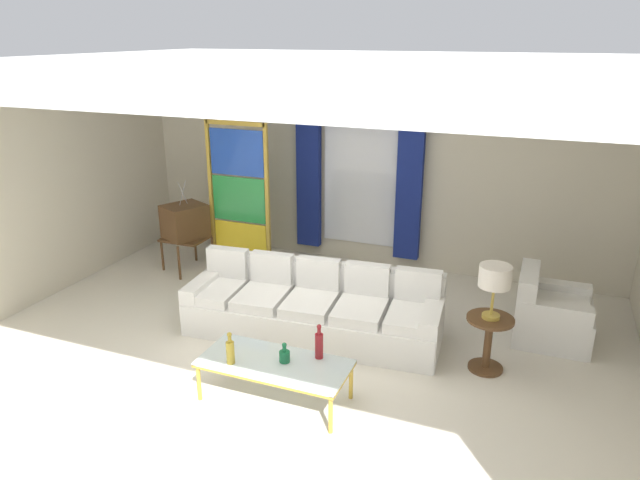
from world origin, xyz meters
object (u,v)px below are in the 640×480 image
at_px(coffee_table, 275,365).
at_px(peacock_figurine, 264,271).
at_px(couch_white_long, 314,308).
at_px(round_side_table, 488,339).
at_px(bottle_amber_squat, 285,355).
at_px(table_lamp_brass, 495,279).
at_px(stained_glass_divider, 239,202).
at_px(armchair_white, 548,315).
at_px(bottle_blue_decanter, 230,351).
at_px(bottle_crystal_tall, 319,344).
at_px(vintage_tv, 185,223).

height_order(coffee_table, peacock_figurine, peacock_figurine).
xyz_separation_m(couch_white_long, round_side_table, (1.97, -0.09, 0.05)).
distance_m(bottle_amber_squat, table_lamp_brass, 2.20).
bearing_deg(round_side_table, stained_glass_divider, 159.05).
height_order(bottle_amber_squat, table_lamp_brass, table_lamp_brass).
distance_m(armchair_white, peacock_figurine, 3.67).
distance_m(coffee_table, bottle_amber_squat, 0.14).
bearing_deg(round_side_table, armchair_white, 58.93).
bearing_deg(round_side_table, coffee_table, -144.59).
distance_m(bottle_blue_decanter, stained_glass_divider, 3.26).
distance_m(bottle_blue_decanter, bottle_amber_squat, 0.51).
height_order(coffee_table, table_lamp_brass, table_lamp_brass).
bearing_deg(peacock_figurine, coffee_table, -61.06).
xyz_separation_m(bottle_crystal_tall, peacock_figurine, (-1.66, 2.12, -0.33)).
bearing_deg(armchair_white, bottle_blue_decanter, -138.90).
height_order(bottle_amber_squat, vintage_tv, vintage_tv).
relative_size(coffee_table, round_side_table, 2.38).
distance_m(bottle_blue_decanter, table_lamp_brass, 2.67).
bearing_deg(coffee_table, table_lamp_brass, 35.41).
distance_m(vintage_tv, peacock_figurine, 1.42).
bearing_deg(vintage_tv, bottle_blue_decanter, -49.47).
xyz_separation_m(couch_white_long, coffee_table, (0.15, -1.37, 0.07)).
relative_size(vintage_tv, table_lamp_brass, 2.36).
height_order(couch_white_long, bottle_crystal_tall, couch_white_long).
relative_size(armchair_white, stained_glass_divider, 0.37).
distance_m(vintage_tv, armchair_white, 5.02).
height_order(couch_white_long, coffee_table, couch_white_long).
bearing_deg(bottle_blue_decanter, table_lamp_brass, 33.80).
xyz_separation_m(bottle_blue_decanter, vintage_tv, (-2.25, 2.63, 0.19)).
relative_size(armchair_white, table_lamp_brass, 1.44).
bearing_deg(vintage_tv, peacock_figurine, -5.12).
height_order(peacock_figurine, round_side_table, round_side_table).
distance_m(bottle_blue_decanter, round_side_table, 2.63).
height_order(bottle_blue_decanter, round_side_table, bottle_blue_decanter).
xyz_separation_m(coffee_table, peacock_figurine, (-1.29, 2.34, -0.16)).
bearing_deg(table_lamp_brass, couch_white_long, 177.51).
bearing_deg(bottle_blue_decanter, stained_glass_divider, 117.22).
distance_m(couch_white_long, bottle_crystal_tall, 1.29).
height_order(bottle_crystal_tall, armchair_white, armchair_white).
xyz_separation_m(coffee_table, stained_glass_divider, (-1.84, 2.69, 0.68)).
xyz_separation_m(bottle_blue_decanter, round_side_table, (2.18, 1.46, -0.18)).
distance_m(bottle_amber_squat, stained_glass_divider, 3.33).
relative_size(bottle_amber_squat, vintage_tv, 0.15).
relative_size(coffee_table, armchair_white, 1.73).
distance_m(peacock_figurine, table_lamp_brass, 3.38).
distance_m(bottle_amber_squat, armchair_white, 3.17).
bearing_deg(stained_glass_divider, table_lamp_brass, -20.95).
bearing_deg(vintage_tv, stained_glass_divider, 16.45).
bearing_deg(bottle_crystal_tall, bottle_blue_decanter, -151.93).
bearing_deg(bottle_amber_squat, stained_glass_divider, 126.02).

